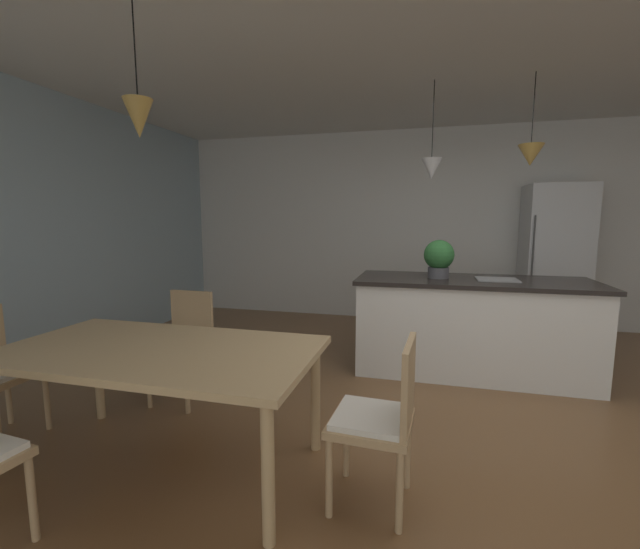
{
  "coord_description": "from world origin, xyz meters",
  "views": [
    {
      "loc": [
        -0.47,
        -2.78,
        1.45
      ],
      "look_at": [
        -1.22,
        0.09,
        1.05
      ],
      "focal_mm": 22.87,
      "sensor_mm": 36.0,
      "label": 1
    }
  ],
  "objects_px": {
    "kitchen_island": "(471,325)",
    "refrigerator": "(553,261)",
    "dining_table": "(159,359)",
    "chair_far_left": "(184,342)",
    "potted_plant_on_island": "(439,257)",
    "chair_kitchen_end": "(381,416)"
  },
  "relations": [
    {
      "from": "kitchen_island",
      "to": "refrigerator",
      "type": "height_order",
      "value": "refrigerator"
    },
    {
      "from": "dining_table",
      "to": "refrigerator",
      "type": "relative_size",
      "value": 0.96
    },
    {
      "from": "chair_far_left",
      "to": "kitchen_island",
      "type": "bearing_deg",
      "value": 27.67
    },
    {
      "from": "potted_plant_on_island",
      "to": "kitchen_island",
      "type": "bearing_deg",
      "value": 0.0
    },
    {
      "from": "kitchen_island",
      "to": "refrigerator",
      "type": "xyz_separation_m",
      "value": [
        1.11,
        1.64,
        0.48
      ]
    },
    {
      "from": "chair_kitchen_end",
      "to": "chair_far_left",
      "type": "bearing_deg",
      "value": 153.04
    },
    {
      "from": "chair_kitchen_end",
      "to": "refrigerator",
      "type": "distance_m",
      "value": 4.11
    },
    {
      "from": "kitchen_island",
      "to": "dining_table",
      "type": "bearing_deg",
      "value": -132.74
    },
    {
      "from": "dining_table",
      "to": "potted_plant_on_island",
      "type": "distance_m",
      "value": 2.63
    },
    {
      "from": "kitchen_island",
      "to": "potted_plant_on_island",
      "type": "height_order",
      "value": "potted_plant_on_island"
    },
    {
      "from": "refrigerator",
      "to": "kitchen_island",
      "type": "bearing_deg",
      "value": -124.11
    },
    {
      "from": "potted_plant_on_island",
      "to": "dining_table",
      "type": "bearing_deg",
      "value": -127.58
    },
    {
      "from": "chair_far_left",
      "to": "kitchen_island",
      "type": "height_order",
      "value": "kitchen_island"
    },
    {
      "from": "chair_far_left",
      "to": "refrigerator",
      "type": "bearing_deg",
      "value": 39.83
    },
    {
      "from": "kitchen_island",
      "to": "chair_far_left",
      "type": "bearing_deg",
      "value": -152.33
    },
    {
      "from": "chair_kitchen_end",
      "to": "kitchen_island",
      "type": "bearing_deg",
      "value": 73.0
    },
    {
      "from": "dining_table",
      "to": "chair_far_left",
      "type": "distance_m",
      "value": 0.96
    },
    {
      "from": "chair_kitchen_end",
      "to": "potted_plant_on_island",
      "type": "xyz_separation_m",
      "value": [
        0.31,
        2.06,
        0.62
      ]
    },
    {
      "from": "kitchen_island",
      "to": "potted_plant_on_island",
      "type": "xyz_separation_m",
      "value": [
        -0.32,
        0.0,
        0.63
      ]
    },
    {
      "from": "chair_kitchen_end",
      "to": "kitchen_island",
      "type": "height_order",
      "value": "kitchen_island"
    },
    {
      "from": "chair_kitchen_end",
      "to": "dining_table",
      "type": "bearing_deg",
      "value": 179.87
    },
    {
      "from": "kitchen_island",
      "to": "refrigerator",
      "type": "distance_m",
      "value": 2.04
    }
  ]
}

